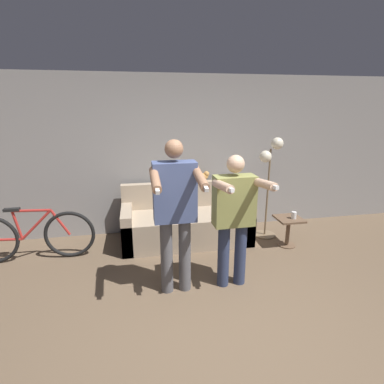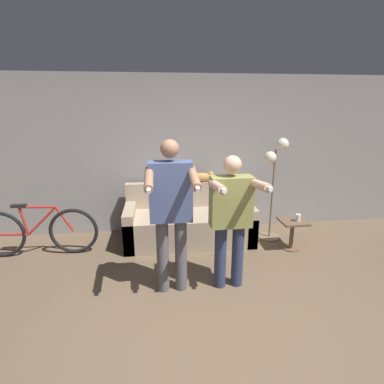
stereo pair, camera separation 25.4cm
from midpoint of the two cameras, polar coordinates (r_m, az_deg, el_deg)
ground_plane at (r=3.15m, az=5.29°, el=-26.17°), size 16.00×16.00×0.00m
wall_back at (r=5.07m, az=-2.81°, el=6.94°), size 10.00×0.05×2.60m
couch at (r=4.84m, az=-2.66°, el=-5.93°), size 2.01×0.86×0.89m
person_left at (r=3.29m, az=-5.44°, el=-3.09°), size 0.54×0.67×1.78m
person_right at (r=3.45m, az=5.95°, el=-4.04°), size 0.55×0.68×1.60m
cat at (r=4.97m, az=-0.50°, el=2.87°), size 0.53×0.15×0.17m
floor_lamp at (r=4.87m, az=13.19°, el=4.68°), size 0.37×0.36×1.64m
side_table at (r=4.83m, az=16.45°, el=-6.26°), size 0.38×0.38×0.46m
cup at (r=4.76m, az=17.39°, el=-4.25°), size 0.08×0.08×0.11m
bicycle at (r=4.82m, az=-29.62°, el=-7.35°), size 1.70×0.07×0.79m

